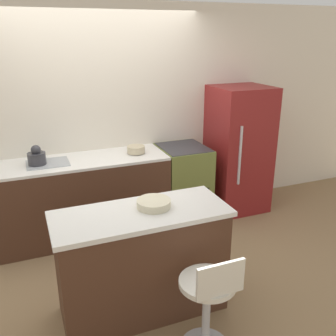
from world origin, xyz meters
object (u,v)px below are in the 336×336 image
Objects in this scene: oven_range at (183,183)px; kettle at (37,157)px; refrigerator at (238,150)px; stool_chair at (208,303)px; mixing_bowl at (136,149)px.

oven_range is 4.46× the size of kettle.
refrigerator is 2.60m from stool_chair.
oven_range is 2.21m from stool_chair.
mixing_bowl is at bearing 179.83° from refrigerator.
refrigerator reaches higher than mixing_bowl.
kettle is at bearing 179.90° from refrigerator.
kettle reaches higher than oven_range.
stool_chair is at bearing -109.47° from oven_range.
refrigerator is 1.40m from mixing_bowl.
oven_range is at bearing 0.68° from mixing_bowl.
stool_chair is (-1.52, -2.07, -0.38)m from refrigerator.
refrigerator reaches higher than stool_chair.
kettle is (-0.97, 2.08, 0.59)m from stool_chair.
stool_chair is 2.36m from kettle.
oven_range is at bearing 179.16° from refrigerator.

